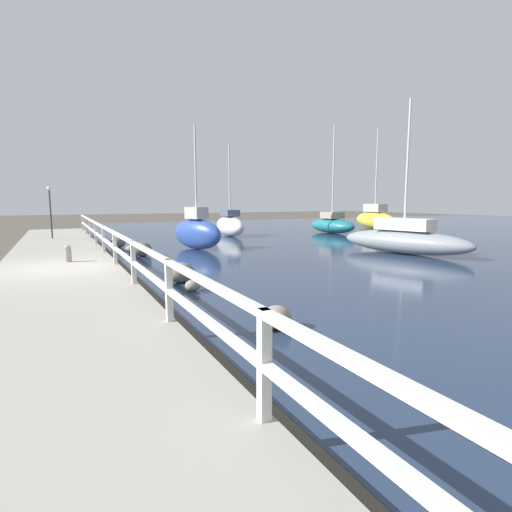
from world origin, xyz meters
name	(u,v)px	position (x,y,z in m)	size (l,w,h in m)	color
ground_plane	(60,279)	(0.00, 0.00, 0.00)	(120.00, 120.00, 0.00)	#4C473D
dock_walkway	(59,273)	(0.00, 0.00, 0.16)	(3.30, 36.00, 0.31)	#9E998E
railing	(115,242)	(1.55, 0.00, 1.00)	(0.10, 32.50, 1.00)	silver
boulder_upstream	(181,273)	(2.99, -2.11, 0.27)	(0.73, 0.66, 0.55)	slate
boulder_water_edge	(142,249)	(3.05, 3.73, 0.28)	(0.76, 0.68, 0.57)	#666056
boulder_near_dock	(276,317)	(3.35, -6.75, 0.21)	(0.55, 0.49, 0.41)	gray
boulder_mid_strip	(118,242)	(2.55, 7.14, 0.27)	(0.72, 0.65, 0.54)	#666056
boulder_far_strip	(193,285)	(2.94, -3.28, 0.15)	(0.39, 0.35, 0.29)	gray
boulder_downstream	(131,249)	(2.78, 4.71, 0.19)	(0.51, 0.46, 0.38)	gray
mooring_bollard	(68,253)	(0.28, 1.16, 0.59)	(0.20, 0.20, 0.55)	gray
dock_lamp	(50,204)	(-0.22, 10.19, 2.08)	(0.20, 0.20, 2.64)	#2D2D33
sailboat_teal	(332,224)	(17.11, 9.80, 0.61)	(1.73, 4.32, 7.28)	#1E707A
sailboat_white	(230,225)	(9.86, 10.81, 0.72)	(1.42, 4.13, 5.78)	white
sailboat_yellow	(375,218)	(23.10, 12.09, 0.82)	(2.33, 5.66, 7.92)	gold
sailboat_blue	(197,232)	(5.80, 5.07, 0.79)	(1.99, 3.36, 5.58)	#2D4C9E
sailboat_gray	(404,239)	(13.09, -0.40, 0.61)	(2.68, 5.97, 6.32)	gray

